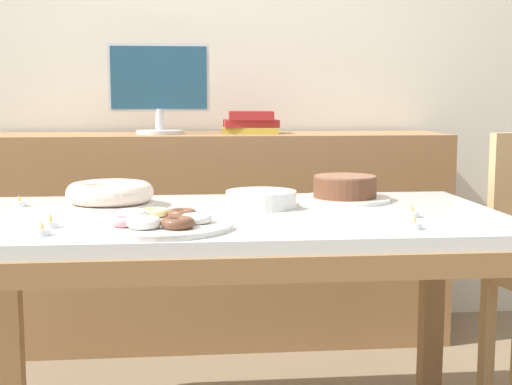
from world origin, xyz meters
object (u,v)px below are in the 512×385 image
(pastry_platter, at_px, (159,223))
(tealight_centre, at_px, (412,214))
(cake_chocolate_round, at_px, (345,190))
(book_stack, at_px, (251,123))
(tealight_right_edge, at_px, (42,231))
(computer_monitor, at_px, (159,89))
(tealight_left_edge, at_px, (414,225))
(plate_stack, at_px, (261,199))
(cake_golden_bundt, at_px, (110,194))
(tealight_near_cakes, at_px, (19,203))
(tealight_near_front, at_px, (51,224))

(pastry_platter, xyz_separation_m, tealight_centre, (0.68, 0.10, -0.00))
(cake_chocolate_round, relative_size, pastry_platter, 0.77)
(book_stack, distance_m, tealight_centre, 1.25)
(cake_chocolate_round, distance_m, tealight_right_edge, 0.97)
(computer_monitor, distance_m, tealight_right_edge, 1.42)
(pastry_platter, distance_m, tealight_left_edge, 0.64)
(computer_monitor, height_order, book_stack, computer_monitor)
(computer_monitor, xyz_separation_m, plate_stack, (0.33, -0.97, -0.34))
(tealight_centre, bearing_deg, pastry_platter, -171.79)
(computer_monitor, distance_m, plate_stack, 1.08)
(computer_monitor, xyz_separation_m, cake_golden_bundt, (-0.12, -0.91, -0.33))
(plate_stack, bearing_deg, tealight_near_cakes, 172.96)
(book_stack, height_order, tealight_near_front, book_stack)
(cake_chocolate_round, xyz_separation_m, tealight_right_edge, (-0.84, -0.49, -0.03))
(tealight_near_front, bearing_deg, cake_chocolate_round, 25.12)
(book_stack, relative_size, tealight_near_cakes, 6.44)
(book_stack, height_order, tealight_centre, book_stack)
(plate_stack, height_order, tealight_near_front, plate_stack)
(pastry_platter, xyz_separation_m, tealight_near_cakes, (-0.43, 0.40, -0.00))
(cake_golden_bundt, height_order, tealight_centre, cake_golden_bundt)
(book_stack, xyz_separation_m, tealight_right_edge, (-0.62, -1.36, -0.21))
(cake_chocolate_round, distance_m, plate_stack, 0.30)
(computer_monitor, xyz_separation_m, tealight_near_cakes, (-0.39, -0.88, -0.35))
(cake_golden_bundt, xyz_separation_m, tealight_left_edge, (0.79, -0.45, -0.03))
(pastry_platter, bearing_deg, tealight_right_edge, -165.46)
(tealight_left_edge, bearing_deg, book_stack, 101.66)
(cake_chocolate_round, bearing_deg, tealight_centre, -70.76)
(cake_golden_bundt, bearing_deg, book_stack, 60.92)
(plate_stack, xyz_separation_m, tealight_right_edge, (-0.56, -0.39, -0.01))
(tealight_right_edge, relative_size, tealight_left_edge, 1.00)
(tealight_right_edge, height_order, tealight_near_front, same)
(tealight_right_edge, distance_m, tealight_left_edge, 0.90)
(tealight_right_edge, bearing_deg, cake_chocolate_round, 30.50)
(book_stack, height_order, cake_chocolate_round, book_stack)
(computer_monitor, relative_size, tealight_left_edge, 10.60)
(tealight_right_edge, bearing_deg, tealight_near_cakes, 108.50)
(cake_chocolate_round, bearing_deg, computer_monitor, 125.13)
(tealight_near_cakes, xyz_separation_m, tealight_centre, (1.11, -0.31, 0.00))
(tealight_near_front, bearing_deg, book_stack, 63.77)
(book_stack, relative_size, tealight_left_edge, 6.44)
(cake_chocolate_round, xyz_separation_m, tealight_centre, (0.11, -0.33, -0.03))
(computer_monitor, relative_size, plate_stack, 2.02)
(computer_monitor, relative_size, pastry_platter, 1.13)
(cake_chocolate_round, distance_m, tealight_centre, 0.35)
(plate_stack, relative_size, tealight_near_front, 5.25)
(tealight_near_cakes, relative_size, tealight_centre, 1.00)
(computer_monitor, xyz_separation_m, tealight_left_edge, (0.67, -1.36, -0.35))
(cake_chocolate_round, bearing_deg, tealight_left_edge, -82.83)
(computer_monitor, height_order, cake_golden_bundt, computer_monitor)
(plate_stack, distance_m, tealight_centre, 0.45)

